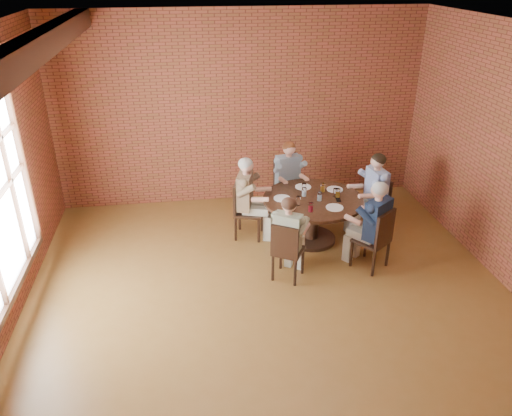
{
  "coord_description": "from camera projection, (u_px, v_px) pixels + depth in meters",
  "views": [
    {
      "loc": [
        -1.03,
        -5.09,
        4.06
      ],
      "look_at": [
        -0.11,
        1.0,
        1.0
      ],
      "focal_mm": 35.0,
      "sensor_mm": 36.0,
      "label": 1
    }
  ],
  "objects": [
    {
      "name": "chair_d",
      "position": [
        287.0,
        250.0,
        6.86
      ],
      "size": [
        0.54,
        0.54,
        0.9
      ],
      "rotation": [
        0.0,
        0.0,
        2.59
      ],
      "color": "black",
      "rests_on": "floor"
    },
    {
      "name": "plate_d",
      "position": [
        335.0,
        207.0,
        7.43
      ],
      "size": [
        0.26,
        0.26,
        0.01
      ],
      "primitive_type": "cylinder",
      "color": "white",
      "rests_on": "dining_table"
    },
    {
      "name": "plate_b",
      "position": [
        303.0,
        187.0,
        8.11
      ],
      "size": [
        0.26,
        0.26,
        0.01
      ],
      "primitive_type": "cylinder",
      "color": "white",
      "rests_on": "dining_table"
    },
    {
      "name": "glass_e",
      "position": [
        298.0,
        201.0,
        7.49
      ],
      "size": [
        0.07,
        0.07,
        0.14
      ],
      "primitive_type": "cylinder",
      "color": "white",
      "rests_on": "dining_table"
    },
    {
      "name": "chair_a",
      "position": [
        376.0,
        203.0,
        8.13
      ],
      "size": [
        0.5,
        0.5,
        0.95
      ],
      "rotation": [
        0.0,
        0.0,
        -1.43
      ],
      "color": "black",
      "rests_on": "floor"
    },
    {
      "name": "glass_a",
      "position": [
        335.0,
        193.0,
        7.76
      ],
      "size": [
        0.07,
        0.07,
        0.14
      ],
      "primitive_type": "cylinder",
      "color": "white",
      "rests_on": "dining_table"
    },
    {
      "name": "diner_d",
      "position": [
        289.0,
        238.0,
        6.86
      ],
      "size": [
        0.72,
        0.76,
        1.26
      ],
      "primitive_type": null,
      "rotation": [
        0.0,
        0.0,
        2.59
      ],
      "color": "gray",
      "rests_on": "floor"
    },
    {
      "name": "wall_back",
      "position": [
        241.0,
        110.0,
        8.79
      ],
      "size": [
        7.0,
        0.0,
        7.0
      ],
      "primitive_type": "plane",
      "rotation": [
        1.57,
        0.0,
        0.0
      ],
      "color": "brown",
      "rests_on": "ground"
    },
    {
      "name": "glass_g",
      "position": [
        320.0,
        196.0,
        7.64
      ],
      "size": [
        0.07,
        0.07,
        0.14
      ],
      "primitive_type": "cylinder",
      "color": "white",
      "rests_on": "dining_table"
    },
    {
      "name": "diner_b",
      "position": [
        289.0,
        180.0,
        8.61
      ],
      "size": [
        0.63,
        0.73,
        1.33
      ],
      "primitive_type": null,
      "rotation": [
        0.0,
        0.0,
        0.18
      ],
      "color": "gray",
      "rests_on": "floor"
    },
    {
      "name": "dining_table",
      "position": [
        312.0,
        211.0,
        7.84
      ],
      "size": [
        1.56,
        1.56,
        0.75
      ],
      "color": "black",
      "rests_on": "floor"
    },
    {
      "name": "plate_a",
      "position": [
        335.0,
        189.0,
        8.02
      ],
      "size": [
        0.26,
        0.26,
        0.01
      ],
      "primitive_type": "cylinder",
      "color": "white",
      "rests_on": "dining_table"
    },
    {
      "name": "plate_c",
      "position": [
        282.0,
        198.0,
        7.72
      ],
      "size": [
        0.26,
        0.26,
        0.01
      ],
      "primitive_type": "cylinder",
      "color": "white",
      "rests_on": "dining_table"
    },
    {
      "name": "chair_e",
      "position": [
        377.0,
        238.0,
        7.11
      ],
      "size": [
        0.61,
        0.61,
        0.95
      ],
      "rotation": [
        0.0,
        0.0,
        3.79
      ],
      "color": "black",
      "rests_on": "floor"
    },
    {
      "name": "glass_f",
      "position": [
        311.0,
        207.0,
        7.3
      ],
      "size": [
        0.07,
        0.07,
        0.14
      ],
      "primitive_type": "cylinder",
      "color": "white",
      "rests_on": "dining_table"
    },
    {
      "name": "ceiling_beam",
      "position": [
        25.0,
        55.0,
        4.66
      ],
      "size": [
        0.22,
        6.9,
        0.26
      ],
      "primitive_type": "cube",
      "color": "black",
      "rests_on": "ceiling"
    },
    {
      "name": "chair_c",
      "position": [
        243.0,
        207.0,
        7.99
      ],
      "size": [
        0.54,
        0.54,
        0.95
      ],
      "rotation": [
        0.0,
        0.0,
        1.28
      ],
      "color": "black",
      "rests_on": "floor"
    },
    {
      "name": "chair_b",
      "position": [
        287.0,
        186.0,
        8.75
      ],
      "size": [
        0.49,
        0.49,
        0.94
      ],
      "rotation": [
        0.0,
        0.0,
        0.18
      ],
      "color": "black",
      "rests_on": "floor"
    },
    {
      "name": "ceiling",
      "position": [
        282.0,
        35.0,
        4.93
      ],
      "size": [
        7.0,
        7.0,
        0.0
      ],
      "primitive_type": "plane",
      "rotation": [
        3.14,
        0.0,
        0.0
      ],
      "color": "white",
      "rests_on": "wall_back"
    },
    {
      "name": "floor",
      "position": [
        276.0,
        310.0,
        6.45
      ],
      "size": [
        7.0,
        7.0,
        0.0
      ],
      "primitive_type": "plane",
      "color": "brown",
      "rests_on": "ground"
    },
    {
      "name": "glass_c",
      "position": [
        304.0,
        187.0,
        7.93
      ],
      "size": [
        0.07,
        0.07,
        0.14
      ],
      "primitive_type": "cylinder",
      "color": "white",
      "rests_on": "dining_table"
    },
    {
      "name": "glass_h",
      "position": [
        338.0,
        193.0,
        7.75
      ],
      "size": [
        0.07,
        0.07,
        0.14
      ],
      "primitive_type": "cylinder",
      "color": "white",
      "rests_on": "dining_table"
    },
    {
      "name": "diner_c",
      "position": [
        249.0,
        198.0,
        7.91
      ],
      "size": [
        0.79,
        0.7,
        1.35
      ],
      "primitive_type": null,
      "rotation": [
        0.0,
        0.0,
        1.28
      ],
      "color": "brown",
      "rests_on": "floor"
    },
    {
      "name": "glass_d",
      "position": [
        304.0,
        192.0,
        7.78
      ],
      "size": [
        0.07,
        0.07,
        0.14
      ],
      "primitive_type": "cylinder",
      "color": "white",
      "rests_on": "dining_table"
    },
    {
      "name": "diner_a",
      "position": [
        372.0,
        194.0,
        8.04
      ],
      "size": [
        0.74,
        0.63,
        1.36
      ],
      "primitive_type": null,
      "rotation": [
        0.0,
        0.0,
        -1.43
      ],
      "color": "#3B529A",
      "rests_on": "floor"
    },
    {
      "name": "glass_b",
      "position": [
        323.0,
        188.0,
        7.93
      ],
      "size": [
        0.07,
        0.07,
        0.14
      ],
      "primitive_type": "cylinder",
      "color": "white",
      "rests_on": "dining_table"
    },
    {
      "name": "diner_e",
      "position": [
        373.0,
        225.0,
        7.1
      ],
      "size": [
        0.83,
        0.86,
        1.35
      ],
      "primitive_type": null,
      "rotation": [
        0.0,
        0.0,
        3.79
      ],
      "color": "#15233D",
      "rests_on": "floor"
    },
    {
      "name": "smartphone",
      "position": [
        338.0,
        200.0,
        7.67
      ],
      "size": [
        0.09,
        0.15,
        0.01
      ],
      "primitive_type": "cube",
      "rotation": [
        0.0,
        0.0,
        -0.15
      ],
      "color": "black",
      "rests_on": "dining_table"
    }
  ]
}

